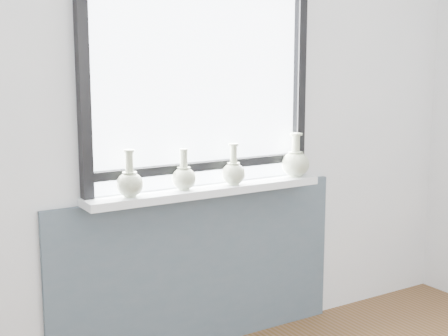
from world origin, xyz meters
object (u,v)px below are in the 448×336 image
windowsill (208,190)px  vase_a (130,182)px  vase_d (295,162)px  vase_b (184,177)px  vase_c (234,172)px

windowsill → vase_a: vase_a is taller
vase_d → vase_a: bearing=-179.7°
vase_a → vase_b: size_ratio=1.09×
vase_a → vase_d: size_ratio=0.93×
vase_a → vase_b: vase_a is taller
vase_b → vase_c: 0.28m
vase_c → vase_d: vase_d is taller
vase_b → vase_c: size_ratio=0.96×
vase_a → vase_d: vase_d is taller
vase_d → vase_c: bearing=-178.4°
vase_a → vase_c: (0.58, -0.01, -0.00)m
vase_b → vase_d: size_ratio=0.85×
vase_d → windowsill: bearing=178.5°
vase_b → vase_a: bearing=-177.5°
vase_b → vase_d: bearing=-0.6°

